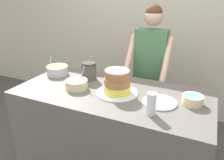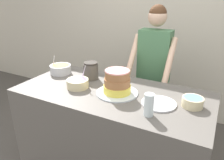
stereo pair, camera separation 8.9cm
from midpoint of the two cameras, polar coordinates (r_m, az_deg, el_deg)
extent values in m
cube|color=beige|center=(3.08, 11.21, 14.90)|extent=(10.00, 0.05, 2.60)
cube|color=#5B5651|center=(2.04, -1.39, -14.49)|extent=(1.61, 0.77, 0.90)
cylinder|color=#2D2D38|center=(2.62, 6.64, -7.53)|extent=(0.10, 0.10, 0.75)
cylinder|color=#2D2D38|center=(2.59, 9.74, -8.15)|extent=(0.10, 0.10, 0.75)
cube|color=#4C7F56|center=(2.35, 9.04, 6.14)|extent=(0.32, 0.18, 0.56)
cylinder|color=beige|center=(2.27, 3.29, 5.68)|extent=(0.06, 0.35, 0.47)
cylinder|color=beige|center=(2.17, 12.76, 4.35)|extent=(0.06, 0.35, 0.47)
sphere|color=beige|center=(2.27, 9.67, 16.01)|extent=(0.19, 0.19, 0.19)
sphere|color=#51331E|center=(2.27, 9.73, 16.83)|extent=(0.17, 0.17, 0.17)
cylinder|color=silver|center=(1.78, -0.11, -3.32)|extent=(0.34, 0.34, 0.01)
cylinder|color=#F2DB4C|center=(1.76, -0.11, -2.29)|extent=(0.22, 0.22, 0.06)
cylinder|color=#9E663D|center=(1.74, -0.11, -0.50)|extent=(0.21, 0.21, 0.06)
cylinder|color=#9E663D|center=(1.72, -0.11, 1.35)|extent=(0.20, 0.20, 0.06)
cylinder|color=pink|center=(1.70, -0.11, 2.45)|extent=(0.20, 0.20, 0.01)
cylinder|color=beige|center=(1.68, 18.88, -4.98)|extent=(0.15, 0.15, 0.07)
cylinder|color=#60B7E0|center=(1.67, 19.01, -4.07)|extent=(0.13, 0.13, 0.01)
cylinder|color=beige|center=(1.88, -10.56, -1.10)|extent=(0.19, 0.19, 0.08)
cylinder|color=#9E66B7|center=(1.87, -10.63, -0.21)|extent=(0.16, 0.16, 0.01)
cylinder|color=silver|center=(1.90, -9.23, 1.21)|extent=(0.08, 0.02, 0.18)
cylinder|color=silver|center=(2.25, -15.19, 2.48)|extent=(0.21, 0.21, 0.09)
cylinder|color=#EF9938|center=(2.23, -15.29, 3.36)|extent=(0.18, 0.18, 0.01)
cylinder|color=silver|center=(2.26, -17.00, 3.71)|extent=(0.03, 0.08, 0.16)
cylinder|color=silver|center=(1.47, 8.53, -6.20)|extent=(0.07, 0.07, 0.16)
cylinder|color=silver|center=(1.66, 10.79, -5.72)|extent=(0.26, 0.26, 0.01)
cylinder|color=#4C4742|center=(2.05, -7.28, 2.07)|extent=(0.14, 0.14, 0.15)
cylinder|color=#322D28|center=(2.02, -7.40, 4.25)|extent=(0.13, 0.13, 0.02)
camera|label=1|loc=(0.04, -91.47, -0.60)|focal=35.00mm
camera|label=2|loc=(0.04, 88.53, 0.60)|focal=35.00mm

